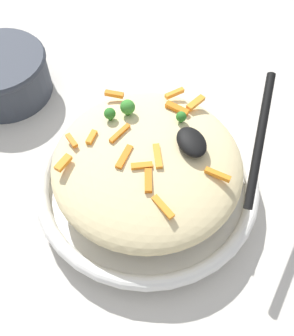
{
  "coord_description": "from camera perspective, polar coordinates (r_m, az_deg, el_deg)",
  "views": [
    {
      "loc": [
        0.31,
        -0.13,
        0.57
      ],
      "look_at": [
        0.0,
        0.0,
        0.07
      ],
      "focal_mm": 41.92,
      "sensor_mm": 36.0,
      "label": 1
    }
  ],
  "objects": [
    {
      "name": "carrot_piece_6",
      "position": [
        0.62,
        4.39,
        8.62
      ],
      "size": [
        0.04,
        0.03,
        0.01
      ],
      "primitive_type": "cube",
      "rotation": [
        0.0,
        0.0,
        0.62
      ],
      "color": "orange",
      "rests_on": "pasta_mound"
    },
    {
      "name": "pasta_mound",
      "position": [
        0.59,
        -0.0,
        0.54
      ],
      "size": [
        0.29,
        0.29,
        0.08
      ],
      "primitive_type": "ellipsoid",
      "color": "beige",
      "rests_on": "serving_bowl"
    },
    {
      "name": "carrot_piece_8",
      "position": [
        0.55,
        10.24,
        -0.95
      ],
      "size": [
        0.03,
        0.03,
        0.01
      ],
      "primitive_type": "cube",
      "rotation": [
        0.0,
        0.0,
        3.85
      ],
      "color": "orange",
      "rests_on": "pasta_mound"
    },
    {
      "name": "carrot_piece_11",
      "position": [
        0.55,
        -0.77,
        0.33
      ],
      "size": [
        0.02,
        0.03,
        0.01
      ],
      "primitive_type": "cube",
      "rotation": [
        0.0,
        0.0,
        4.43
      ],
      "color": "orange",
      "rests_on": "pasta_mound"
    },
    {
      "name": "serving_spoon",
      "position": [
        0.55,
        10.28,
        3.92
      ],
      "size": [
        0.16,
        0.15,
        0.08
      ],
      "color": "black",
      "rests_on": "pasta_mound"
    },
    {
      "name": "carrot_piece_13",
      "position": [
        0.52,
        2.33,
        -5.67
      ],
      "size": [
        0.04,
        0.02,
        0.01
      ],
      "primitive_type": "cube",
      "rotation": [
        0.0,
        0.0,
        0.27
      ],
      "color": "orange",
      "rests_on": "pasta_mound"
    },
    {
      "name": "carrot_piece_0",
      "position": [
        0.59,
        -10.9,
        3.95
      ],
      "size": [
        0.03,
        0.01,
        0.01
      ],
      "primitive_type": "cube",
      "rotation": [
        0.0,
        0.0,
        3.35
      ],
      "color": "orange",
      "rests_on": "pasta_mound"
    },
    {
      "name": "broccoli_floret_2",
      "position": [
        0.6,
        -2.71,
        8.85
      ],
      "size": [
        0.02,
        0.02,
        0.03
      ],
      "color": "#377928",
      "rests_on": "pasta_mound"
    },
    {
      "name": "carrot_piece_7",
      "position": [
        0.63,
        7.09,
        9.41
      ],
      "size": [
        0.02,
        0.04,
        0.01
      ],
      "primitive_type": "cube",
      "rotation": [
        0.0,
        0.0,
        5.11
      ],
      "color": "orange",
      "rests_on": "pasta_mound"
    },
    {
      "name": "companion_bowl",
      "position": [
        0.82,
        -20.32,
        12.8
      ],
      "size": [
        0.18,
        0.18,
        0.09
      ],
      "color": "#333842",
      "rests_on": "ground_plane"
    },
    {
      "name": "ground_plane",
      "position": [
        0.66,
        -0.0,
        -3.46
      ],
      "size": [
        2.4,
        2.4,
        0.0
      ],
      "primitive_type": "plane",
      "color": "beige"
    },
    {
      "name": "carrot_piece_1",
      "position": [
        0.64,
        -4.79,
        10.66
      ],
      "size": [
        0.02,
        0.03,
        0.01
      ],
      "primitive_type": "cube",
      "rotation": [
        0.0,
        0.0,
        4.09
      ],
      "color": "orange",
      "rests_on": "pasta_mound"
    },
    {
      "name": "carrot_piece_4",
      "position": [
        0.59,
        -8.06,
        4.44
      ],
      "size": [
        0.02,
        0.02,
        0.01
      ],
      "primitive_type": "cube",
      "rotation": [
        0.0,
        0.0,
        5.56
      ],
      "color": "orange",
      "rests_on": "pasta_mound"
    },
    {
      "name": "broccoli_floret_1",
      "position": [
        0.6,
        -5.43,
        7.85
      ],
      "size": [
        0.02,
        0.02,
        0.02
      ],
      "color": "#296820",
      "rests_on": "pasta_mound"
    },
    {
      "name": "carrot_piece_12",
      "position": [
        0.64,
        4.01,
        10.79
      ],
      "size": [
        0.01,
        0.03,
        0.01
      ],
      "primitive_type": "cube",
      "rotation": [
        0.0,
        0.0,
        1.7
      ],
      "color": "orange",
      "rests_on": "pasta_mound"
    },
    {
      "name": "carrot_piece_3",
      "position": [
        0.56,
        -3.36,
        1.71
      ],
      "size": [
        0.04,
        0.04,
        0.01
      ],
      "primitive_type": "cube",
      "rotation": [
        0.0,
        0.0,
        5.5
      ],
      "color": "orange",
      "rests_on": "pasta_mound"
    },
    {
      "name": "carrot_piece_10",
      "position": [
        0.57,
        -12.08,
        0.74
      ],
      "size": [
        0.03,
        0.03,
        0.01
      ],
      "primitive_type": "cube",
      "rotation": [
        0.0,
        0.0,
        5.34
      ],
      "color": "orange",
      "rests_on": "pasta_mound"
    },
    {
      "name": "carrot_piece_9",
      "position": [
        0.55,
        1.56,
        1.76
      ],
      "size": [
        0.04,
        0.02,
        0.01
      ],
      "primitive_type": "cube",
      "rotation": [
        0.0,
        0.0,
        2.87
      ],
      "color": "orange",
      "rests_on": "pasta_mound"
    },
    {
      "name": "carrot_piece_2",
      "position": [
        0.53,
        0.18,
        -1.87
      ],
      "size": [
        0.04,
        0.02,
        0.01
      ],
      "primitive_type": "cube",
      "rotation": [
        0.0,
        0.0,
        5.91
      ],
      "color": "orange",
      "rests_on": "pasta_mound"
    },
    {
      "name": "broccoli_floret_0",
      "position": [
        0.6,
        4.99,
        7.43
      ],
      "size": [
        0.02,
        0.02,
        0.02
      ],
      "color": "#296820",
      "rests_on": "pasta_mound"
    },
    {
      "name": "carrot_piece_5",
      "position": [
        0.58,
        -3.98,
        5.01
      ],
      "size": [
        0.03,
        0.04,
        0.01
      ],
      "primitive_type": "cube",
      "rotation": [
        0.0,
        0.0,
        5.21
      ],
      "color": "orange",
      "rests_on": "pasta_mound"
    },
    {
      "name": "serving_bowl",
      "position": [
        0.64,
        -0.0,
        -2.24
      ],
      "size": [
        0.36,
        0.36,
        0.05
      ],
      "color": "white",
      "rests_on": "ground_plane"
    }
  ]
}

